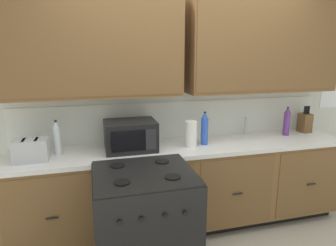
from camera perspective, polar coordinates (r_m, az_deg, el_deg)
name	(u,v)px	position (r m, az deg, el deg)	size (l,w,h in m)	color
ground_plane	(195,243)	(3.09, 5.34, -22.36)	(8.47, 8.47, 0.00)	#B2A893
wall_unit	(182,69)	(2.99, 2.76, 10.58)	(4.59, 0.40, 2.48)	silver
counter_run	(186,186)	(3.10, 3.63, -12.22)	(3.42, 0.64, 0.91)	black
stove_range	(145,227)	(2.44, -4.55, -19.68)	(0.76, 0.68, 0.95)	black
microwave	(130,135)	(2.79, -7.38, -2.44)	(0.48, 0.37, 0.28)	black
toaster	(31,150)	(2.75, -25.24, -4.83)	(0.28, 0.18, 0.19)	#B7B7BC
knife_block	(305,122)	(3.77, 25.20, 0.11)	(0.11, 0.14, 0.31)	brown
sink_faucet	(245,126)	(3.40, 14.91, -0.62)	(0.02, 0.02, 0.20)	#B2B5BA
paper_towel_roll	(191,134)	(2.86, 4.49, -2.17)	(0.12, 0.12, 0.26)	white
bottle_violet	(287,122)	(3.53, 22.22, 0.27)	(0.07, 0.07, 0.32)	#663384
bottle_blue	(204,129)	(2.94, 7.15, -1.10)	(0.07, 0.07, 0.34)	blue
bottle_clear	(57,138)	(2.83, -20.90, -2.69)	(0.06, 0.06, 0.31)	silver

